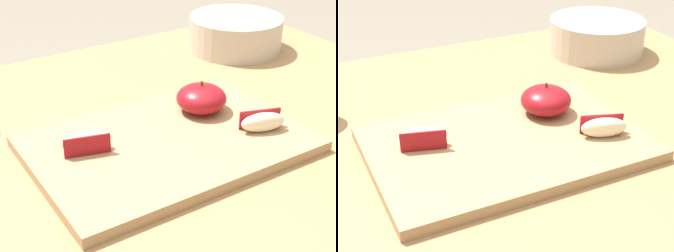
{
  "view_description": "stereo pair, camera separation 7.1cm",
  "coord_description": "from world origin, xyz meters",
  "views": [
    {
      "loc": [
        -0.31,
        -0.57,
        1.1
      ],
      "look_at": [
        0.03,
        -0.05,
        0.76
      ],
      "focal_mm": 55.7,
      "sensor_mm": 36.0,
      "label": 1
    },
    {
      "loc": [
        -0.24,
        -0.61,
        1.1
      ],
      "look_at": [
        0.03,
        -0.05,
        0.76
      ],
      "focal_mm": 55.7,
      "sensor_mm": 36.0,
      "label": 2
    }
  ],
  "objects": [
    {
      "name": "ceramic_fruit_bowl",
      "position": [
        0.36,
        0.22,
        0.76
      ],
      "size": [
        0.19,
        0.19,
        0.07
      ],
      "color": "#BCB29E",
      "rests_on": "dining_table"
    },
    {
      "name": "cutting_board",
      "position": [
        0.03,
        -0.05,
        0.73
      ],
      "size": [
        0.37,
        0.26,
        0.02
      ],
      "color": "#A37F56",
      "rests_on": "dining_table"
    },
    {
      "name": "apple_wedge_back",
      "position": [
        -0.08,
        -0.01,
        0.76
      ],
      "size": [
        0.07,
        0.04,
        0.03
      ],
      "color": "beige",
      "rests_on": "cutting_board"
    },
    {
      "name": "apple_wedge_left",
      "position": [
        0.15,
        -0.1,
        0.76
      ],
      "size": [
        0.07,
        0.04,
        0.03
      ],
      "color": "beige",
      "rests_on": "cutting_board"
    },
    {
      "name": "dining_table",
      "position": [
        0.0,
        0.0,
        0.61
      ],
      "size": [
        1.12,
        0.77,
        0.72
      ],
      "color": "#9E754C",
      "rests_on": "ground_plane"
    },
    {
      "name": "apple_half_skin_up",
      "position": [
        0.12,
        -0.0,
        0.76
      ],
      "size": [
        0.08,
        0.08,
        0.05
      ],
      "color": "maroon",
      "rests_on": "cutting_board"
    }
  ]
}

